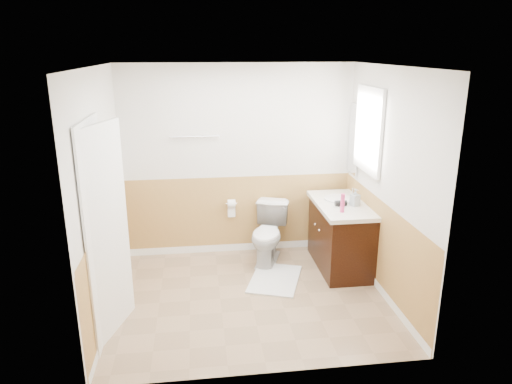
{
  "coord_description": "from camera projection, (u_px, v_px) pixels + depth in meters",
  "views": [
    {
      "loc": [
        -0.54,
        -4.65,
        2.66
      ],
      "look_at": [
        0.1,
        0.25,
        1.15
      ],
      "focal_mm": 32.93,
      "sensor_mm": 36.0,
      "label": 1
    }
  ],
  "objects": [
    {
      "name": "floor",
      "position": [
        250.0,
        297.0,
        5.25
      ],
      "size": [
        3.0,
        3.0,
        0.0
      ],
      "primitive_type": "plane",
      "color": "#8C7051",
      "rests_on": "ground"
    },
    {
      "name": "ceiling",
      "position": [
        249.0,
        66.0,
        4.52
      ],
      "size": [
        3.0,
        3.0,
        0.0
      ],
      "primitive_type": "plane",
      "rotation": [
        3.14,
        0.0,
        0.0
      ],
      "color": "white",
      "rests_on": "floor"
    },
    {
      "name": "wall_back",
      "position": [
        238.0,
        162.0,
        6.12
      ],
      "size": [
        3.0,
        0.0,
        3.0
      ],
      "primitive_type": "plane",
      "rotation": [
        1.57,
        0.0,
        0.0
      ],
      "color": "silver",
      "rests_on": "floor"
    },
    {
      "name": "wall_front",
      "position": [
        269.0,
        238.0,
        3.65
      ],
      "size": [
        3.0,
        0.0,
        3.0
      ],
      "primitive_type": "plane",
      "rotation": [
        -1.57,
        0.0,
        0.0
      ],
      "color": "silver",
      "rests_on": "floor"
    },
    {
      "name": "wall_left",
      "position": [
        101.0,
        196.0,
        4.7
      ],
      "size": [
        0.0,
        3.0,
        3.0
      ],
      "primitive_type": "plane",
      "rotation": [
        1.57,
        0.0,
        1.57
      ],
      "color": "silver",
      "rests_on": "floor"
    },
    {
      "name": "wall_right",
      "position": [
        387.0,
        185.0,
        5.07
      ],
      "size": [
        0.0,
        3.0,
        3.0
      ],
      "primitive_type": "plane",
      "rotation": [
        1.57,
        0.0,
        -1.57
      ],
      "color": "silver",
      "rests_on": "floor"
    },
    {
      "name": "wainscot_back",
      "position": [
        239.0,
        216.0,
        6.33
      ],
      "size": [
        3.0,
        0.0,
        3.0
      ],
      "primitive_type": "plane",
      "rotation": [
        1.57,
        0.0,
        0.0
      ],
      "color": "tan",
      "rests_on": "floor"
    },
    {
      "name": "wainscot_front",
      "position": [
        268.0,
        321.0,
        3.88
      ],
      "size": [
        3.0,
        0.0,
        3.0
      ],
      "primitive_type": "plane",
      "rotation": [
        -1.57,
        0.0,
        0.0
      ],
      "color": "tan",
      "rests_on": "floor"
    },
    {
      "name": "wainscot_left",
      "position": [
        109.0,
        264.0,
        4.92
      ],
      "size": [
        0.0,
        2.6,
        2.6
      ],
      "primitive_type": "plane",
      "rotation": [
        1.57,
        0.0,
        1.57
      ],
      "color": "tan",
      "rests_on": "floor"
    },
    {
      "name": "wainscot_right",
      "position": [
        381.0,
        249.0,
        5.29
      ],
      "size": [
        0.0,
        2.6,
        2.6
      ],
      "primitive_type": "plane",
      "rotation": [
        1.57,
        0.0,
        -1.57
      ],
      "color": "tan",
      "rests_on": "floor"
    },
    {
      "name": "toilet",
      "position": [
        268.0,
        234.0,
        6.04
      ],
      "size": [
        0.64,
        0.84,
        0.75
      ],
      "primitive_type": "imported",
      "rotation": [
        0.0,
        0.0,
        -0.34
      ],
      "color": "silver",
      "rests_on": "floor"
    },
    {
      "name": "bath_mat",
      "position": [
        275.0,
        279.0,
        5.64
      ],
      "size": [
        0.79,
        0.94,
        0.02
      ],
      "primitive_type": "cube",
      "rotation": [
        0.0,
        0.0,
        -0.34
      ],
      "color": "silver",
      "rests_on": "floor"
    },
    {
      "name": "vanity_cabinet",
      "position": [
        340.0,
        237.0,
        5.87
      ],
      "size": [
        0.55,
        1.1,
        0.8
      ],
      "primitive_type": "cube",
      "color": "black",
      "rests_on": "floor"
    },
    {
      "name": "vanity_knob_left",
      "position": [
        319.0,
        230.0,
        5.7
      ],
      "size": [
        0.03,
        0.03,
        0.03
      ],
      "primitive_type": "sphere",
      "color": "white",
      "rests_on": "vanity_cabinet"
    },
    {
      "name": "vanity_knob_right",
      "position": [
        315.0,
        224.0,
        5.89
      ],
      "size": [
        0.03,
        0.03,
        0.03
      ],
      "primitive_type": "sphere",
      "color": "silver",
      "rests_on": "vanity_cabinet"
    },
    {
      "name": "countertop",
      "position": [
        341.0,
        205.0,
        5.75
      ],
      "size": [
        0.6,
        1.15,
        0.05
      ],
      "primitive_type": "cube",
      "color": "silver",
      "rests_on": "vanity_cabinet"
    },
    {
      "name": "sink_basin",
      "position": [
        339.0,
        199.0,
        5.88
      ],
      "size": [
        0.36,
        0.36,
        0.02
      ],
      "primitive_type": "cylinder",
      "color": "white",
      "rests_on": "countertop"
    },
    {
      "name": "faucet",
      "position": [
        353.0,
        194.0,
        5.88
      ],
      "size": [
        0.02,
        0.02,
        0.14
      ],
      "primitive_type": "cylinder",
      "color": "#B6B5BC",
      "rests_on": "countertop"
    },
    {
      "name": "lotion_bottle",
      "position": [
        343.0,
        203.0,
        5.4
      ],
      "size": [
        0.05,
        0.05,
        0.22
      ],
      "primitive_type": "cylinder",
      "color": "#CC3472",
      "rests_on": "countertop"
    },
    {
      "name": "soap_dispenser",
      "position": [
        355.0,
        197.0,
        5.62
      ],
      "size": [
        0.12,
        0.12,
        0.21
      ],
      "primitive_type": "imported",
      "rotation": [
        0.0,
        0.0,
        0.39
      ],
      "color": "#9AA6AE",
      "rests_on": "countertop"
    },
    {
      "name": "hair_dryer_body",
      "position": [
        341.0,
        203.0,
        5.63
      ],
      "size": [
        0.14,
        0.07,
        0.07
      ],
      "primitive_type": "cylinder",
      "rotation": [
        0.0,
        1.57,
        0.0
      ],
      "color": "black",
      "rests_on": "countertop"
    },
    {
      "name": "hair_dryer_handle",
      "position": [
        338.0,
        206.0,
        5.63
      ],
      "size": [
        0.03,
        0.03,
        0.07
      ],
      "primitive_type": "cylinder",
      "color": "black",
      "rests_on": "countertop"
    },
    {
      "name": "mirror_panel",
      "position": [
        354.0,
        139.0,
        6.02
      ],
      "size": [
        0.02,
        0.35,
        0.9
      ],
      "primitive_type": "cube",
      "color": "silver",
      "rests_on": "wall_right"
    },
    {
      "name": "window_frame",
      "position": [
        368.0,
        130.0,
        5.48
      ],
      "size": [
        0.04,
        0.8,
        1.0
      ],
      "primitive_type": "cube",
      "color": "white",
      "rests_on": "wall_right"
    },
    {
      "name": "window_glass",
      "position": [
        370.0,
        130.0,
        5.48
      ],
      "size": [
        0.01,
        0.7,
        0.9
      ],
      "primitive_type": "cube",
      "color": "white",
      "rests_on": "wall_right"
    },
    {
      "name": "door",
      "position": [
        106.0,
        233.0,
        4.35
      ],
      "size": [
        0.29,
        0.78,
        2.04
      ],
      "primitive_type": "cube",
      "rotation": [
        0.0,
        0.0,
        -0.31
      ],
      "color": "white",
      "rests_on": "wall_left"
    },
    {
      "name": "door_frame",
      "position": [
        97.0,
        233.0,
        4.34
      ],
      "size": [
        0.02,
        0.92,
        2.1
      ],
      "primitive_type": "cube",
      "color": "white",
      "rests_on": "wall_left"
    },
    {
      "name": "door_knob",
      "position": [
        118.0,
        227.0,
        4.69
      ],
      "size": [
        0.06,
        0.06,
        0.06
      ],
      "primitive_type": "sphere",
      "color": "silver",
      "rests_on": "door"
    },
    {
      "name": "towel_bar",
      "position": [
        195.0,
        137.0,
        5.9
      ],
      "size": [
        0.62,
        0.02,
        0.02
      ],
      "primitive_type": "cylinder",
      "rotation": [
        0.0,
        1.57,
        0.0
      ],
      "color": "silver",
      "rests_on": "wall_back"
    },
    {
      "name": "tp_holder_bar",
      "position": [
        231.0,
        204.0,
        6.2
      ],
      "size": [
        0.14,
        0.02,
        0.02
      ],
      "primitive_type": "cylinder",
      "rotation": [
        0.0,
        1.57,
        0.0
      ],
      "color": "silver",
      "rests_on": "wall_back"
    },
    {
      "name": "tp_roll",
      "position": [
        231.0,
        204.0,
        6.2
      ],
      "size": [
        0.1,
        0.11,
        0.11
      ],
      "primitive_type": "cylinder",
      "rotation": [
        0.0,
        1.57,
        0.0
      ],
      "color": "white",
      "rests_on": "tp_holder_bar"
    },
    {
      "name": "tp_sheet",
      "position": [
        232.0,
        211.0,
        6.23
      ],
      "size": [
        0.1,
        0.01,
        0.16
      ],
      "primitive_type": "cube",
      "color": "white",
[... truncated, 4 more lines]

